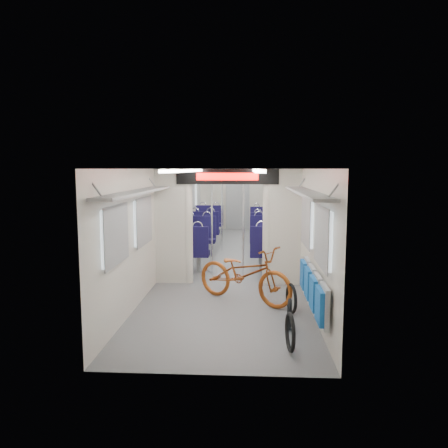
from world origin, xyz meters
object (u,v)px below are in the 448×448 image
object	(u,v)px
bike_hoop_b	(289,316)
seat_bay_near_left	(193,240)
seat_bay_far_left	(206,223)
stanchion_far_right	(244,209)
bike_hoop_a	(290,334)
stanchion_near_left	(212,221)
bicycle	(244,274)
seat_bay_near_right	(269,240)
stanchion_near_right	(243,224)
stanchion_far_left	(222,210)
bike_hoop_c	(291,300)
seat_bay_far_right	(264,223)
flip_bench	(313,288)

from	to	relation	value
bike_hoop_b	seat_bay_near_left	bearing A→B (deg)	113.77
seat_bay_far_left	stanchion_far_right	xyz separation A→B (m)	(1.22, -1.33, 0.58)
bike_hoop_a	stanchion_near_left	bearing A→B (deg)	107.75
bicycle	stanchion_near_left	size ratio (longest dim) A/B	0.82
seat_bay_near_right	stanchion_near_left	world-z (taller)	stanchion_near_left
bicycle	stanchion_near_right	world-z (taller)	stanchion_near_right
stanchion_near_left	stanchion_far_left	size ratio (longest dim) A/B	1.00
bike_hoop_b	seat_bay_near_right	distance (m)	4.51
seat_bay_near_left	stanchion_far_left	bearing A→B (deg)	69.30
bike_hoop_c	bike_hoop_a	bearing A→B (deg)	-96.09
seat_bay_far_left	stanchion_near_right	size ratio (longest dim) A/B	1.00
bicycle	seat_bay_far_right	xyz separation A→B (m)	(0.59, 6.66, 0.05)
seat_bay_near_left	stanchion_near_left	world-z (taller)	stanchion_near_left
seat_bay_far_right	seat_bay_near_right	bearing A→B (deg)	-90.00
bike_hoop_a	bike_hoop_c	world-z (taller)	bike_hoop_a
stanchion_near_right	stanchion_far_right	bearing A→B (deg)	90.46
stanchion_near_left	stanchion_far_right	size ratio (longest dim) A/B	1.00
seat_bay_far_left	stanchion_near_right	xyz separation A→B (m)	(1.24, -4.76, 0.58)
seat_bay_near_left	stanchion_near_right	bearing A→B (deg)	-48.35
bicycle	bike_hoop_c	world-z (taller)	bicycle
bike_hoop_b	seat_bay_near_right	xyz separation A→B (m)	(-0.08, 4.49, 0.37)
seat_bay_far_left	stanchion_near_left	world-z (taller)	stanchion_near_left
seat_bay_far_right	stanchion_far_right	bearing A→B (deg)	-113.77
flip_bench	stanchion_far_left	bearing A→B (deg)	105.85
seat_bay_far_right	flip_bench	bearing A→B (deg)	-86.94
seat_bay_far_left	stanchion_near_right	distance (m)	4.96
bike_hoop_a	seat_bay_near_left	size ratio (longest dim) A/B	0.22
seat_bay_near_right	stanchion_far_left	xyz separation A→B (m)	(-1.26, 1.54, 0.58)
bike_hoop_a	stanchion_near_right	distance (m)	3.97
seat_bay_near_right	seat_bay_far_left	xyz separation A→B (m)	(-1.87, 3.30, -0.00)
seat_bay_far_left	bike_hoop_a	bearing A→B (deg)	-77.60
stanchion_far_left	stanchion_far_right	xyz separation A→B (m)	(0.61, 0.42, 0.00)
bicycle	stanchion_far_right	world-z (taller)	stanchion_far_right
stanchion_near_left	stanchion_near_right	bearing A→B (deg)	-27.38
bike_hoop_a	seat_bay_near_left	bearing A→B (deg)	109.89
stanchion_far_right	bike_hoop_a	bearing A→B (deg)	-84.72
bike_hoop_a	stanchion_near_left	xyz separation A→B (m)	(-1.34, 4.17, 0.92)
bicycle	stanchion_far_left	xyz separation A→B (m)	(-0.68, 4.75, 0.65)
seat_bay_near_left	seat_bay_far_right	size ratio (longest dim) A/B	1.07
stanchion_near_right	stanchion_far_right	size ratio (longest dim) A/B	1.00
bike_hoop_a	bike_hoop_b	bearing A→B (deg)	85.31
bike_hoop_c	seat_bay_far_left	bearing A→B (deg)	106.09
bike_hoop_a	seat_bay_far_right	world-z (taller)	seat_bay_far_right
stanchion_near_left	seat_bay_far_right	bearing A→B (deg)	73.84
bike_hoop_a	stanchion_far_right	bearing A→B (deg)	95.28
flip_bench	bike_hoop_a	bearing A→B (deg)	-114.16
bike_hoop_b	seat_bay_far_left	size ratio (longest dim) A/B	0.20
bicycle	stanchion_far_left	bearing A→B (deg)	41.29
bike_hoop_c	stanchion_near_left	size ratio (longest dim) A/B	0.21
bike_hoop_c	seat_bay_far_right	world-z (taller)	seat_bay_far_right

